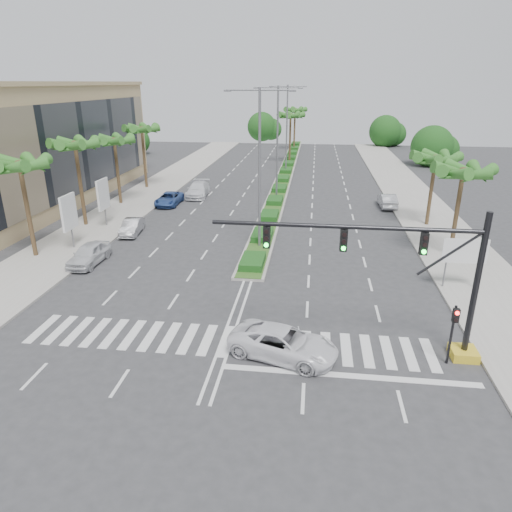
{
  "coord_description": "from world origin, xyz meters",
  "views": [
    {
      "loc": [
        4.02,
        -19.76,
        12.33
      ],
      "look_at": [
        0.94,
        4.45,
        3.0
      ],
      "focal_mm": 32.0,
      "sensor_mm": 36.0,
      "label": 1
    }
  ],
  "objects": [
    {
      "name": "palm_right_near",
      "position": [
        14.5,
        14.0,
        6.2
      ],
      "size": [
        4.57,
        4.68,
        7.05
      ],
      "color": "brown",
      "rests_on": "ground"
    },
    {
      "name": "streetlight_mid",
      "position": [
        0.0,
        30.0,
        6.81
      ],
      "size": [
        5.1,
        0.25,
        12.0
      ],
      "color": "slate",
      "rests_on": "ground"
    },
    {
      "name": "footpath_left",
      "position": [
        -15.2,
        20.0,
        0.07
      ],
      "size": [
        6.0,
        120.0,
        0.15
      ],
      "primitive_type": "cube",
      "color": "gray",
      "rests_on": "ground"
    },
    {
      "name": "car_crossing",
      "position": [
        2.95,
        -0.99,
        0.72
      ],
      "size": [
        5.68,
        3.82,
        1.45
      ],
      "primitive_type": "imported",
      "rotation": [
        0.0,
        0.0,
        1.27
      ],
      "color": "white",
      "rests_on": "ground"
    },
    {
      "name": "palm_right_far",
      "position": [
        14.5,
        22.0,
        5.91
      ],
      "size": [
        4.57,
        4.68,
        6.75
      ],
      "color": "brown",
      "rests_on": "ground"
    },
    {
      "name": "car_parked_a",
      "position": [
        -11.8,
        9.17,
        0.75
      ],
      "size": [
        1.86,
        4.41,
        1.49
      ],
      "primitive_type": "imported",
      "rotation": [
        0.0,
        0.0,
        -0.02
      ],
      "color": "silver",
      "rests_on": "ground"
    },
    {
      "name": "palm_median_b",
      "position": [
        0.0,
        70.0,
        7.17
      ],
      "size": [
        4.57,
        4.68,
        8.05
      ],
      "color": "brown",
      "rests_on": "ground"
    },
    {
      "name": "car_right",
      "position": [
        11.8,
        28.28,
        0.73
      ],
      "size": [
        1.64,
        4.44,
        1.45
      ],
      "primitive_type": "imported",
      "rotation": [
        0.0,
        0.0,
        3.17
      ],
      "color": "#B7B8BC",
      "rests_on": "ground"
    },
    {
      "name": "ground",
      "position": [
        0.0,
        0.0,
        0.0
      ],
      "size": [
        160.0,
        160.0,
        0.0
      ],
      "primitive_type": "plane",
      "color": "#333335",
      "rests_on": "ground"
    },
    {
      "name": "streetlight_near",
      "position": [
        0.0,
        14.0,
        6.81
      ],
      "size": [
        5.1,
        0.25,
        12.0
      ],
      "color": "slate",
      "rests_on": "ground"
    },
    {
      "name": "palm_median_a",
      "position": [
        0.0,
        55.0,
        7.17
      ],
      "size": [
        4.57,
        4.68,
        8.05
      ],
      "color": "brown",
      "rests_on": "ground"
    },
    {
      "name": "car_parked_b",
      "position": [
        -11.36,
        16.23,
        0.65
      ],
      "size": [
        1.8,
        4.07,
        1.3
      ],
      "primitive_type": "imported",
      "rotation": [
        0.0,
        0.0,
        0.11
      ],
      "color": "#A6A6AB",
      "rests_on": "ground"
    },
    {
      "name": "building",
      "position": [
        -26.0,
        26.0,
        6.0
      ],
      "size": [
        12.0,
        36.0,
        12.0
      ],
      "primitive_type": "cube",
      "color": "tan",
      "rests_on": "ground"
    },
    {
      "name": "pedestrian_signal",
      "position": [
        10.6,
        -0.68,
        2.04
      ],
      "size": [
        0.28,
        0.36,
        3.0
      ],
      "color": "black",
      "rests_on": "ground"
    },
    {
      "name": "palm_left_near",
      "position": [
        -16.5,
        10.0,
        6.69
      ],
      "size": [
        4.57,
        4.68,
        7.55
      ],
      "color": "brown",
      "rests_on": "ground"
    },
    {
      "name": "median",
      "position": [
        0.0,
        45.0,
        0.1
      ],
      "size": [
        2.2,
        75.0,
        0.2
      ],
      "primitive_type": "cube",
      "color": "gray",
      "rests_on": "ground"
    },
    {
      "name": "footpath_right",
      "position": [
        15.2,
        20.0,
        0.07
      ],
      "size": [
        6.0,
        120.0,
        0.15
      ],
      "primitive_type": "cube",
      "color": "gray",
      "rests_on": "ground"
    },
    {
      "name": "car_parked_c",
      "position": [
        -11.21,
        26.34,
        0.66
      ],
      "size": [
        2.19,
        4.74,
        1.32
      ],
      "primitive_type": "imported",
      "rotation": [
        0.0,
        0.0,
        -0.0
      ],
      "color": "#2F4D90",
      "rests_on": "ground"
    },
    {
      "name": "palm_left_mid",
      "position": [
        -16.5,
        18.0,
        7.08
      ],
      "size": [
        4.57,
        4.68,
        7.95
      ],
      "color": "brown",
      "rests_on": "ground"
    },
    {
      "name": "streetlight_far",
      "position": [
        0.0,
        46.0,
        6.81
      ],
      "size": [
        5.1,
        0.25,
        12.0
      ],
      "color": "slate",
      "rests_on": "ground"
    },
    {
      "name": "billboard_far",
      "position": [
        -14.5,
        18.0,
        2.96
      ],
      "size": [
        0.18,
        2.1,
        4.35
      ],
      "color": "slate",
      "rests_on": "ground"
    },
    {
      "name": "palm_left_far",
      "position": [
        -16.5,
        26.0,
        6.5
      ],
      "size": [
        4.57,
        4.68,
        7.35
      ],
      "color": "brown",
      "rests_on": "ground"
    },
    {
      "name": "median_grass",
      "position": [
        0.0,
        45.0,
        0.22
      ],
      "size": [
        1.8,
        75.0,
        0.04
      ],
      "primitive_type": "cube",
      "color": "#37571E",
      "rests_on": "median"
    },
    {
      "name": "signal_gantry",
      "position": [
        9.27,
        -0.0,
        3.46
      ],
      "size": [
        12.6,
        1.2,
        7.2
      ],
      "color": "gold",
      "rests_on": "ground"
    },
    {
      "name": "palm_left_end",
      "position": [
        -16.5,
        34.0,
        6.88
      ],
      "size": [
        4.57,
        4.68,
        7.75
      ],
      "color": "brown",
      "rests_on": "ground"
    },
    {
      "name": "car_parked_d",
      "position": [
        -9.08,
        30.53,
        0.79
      ],
      "size": [
        2.56,
        5.6,
        1.59
      ],
      "primitive_type": "imported",
      "rotation": [
        0.0,
        0.0,
        0.06
      ],
      "color": "silver",
      "rests_on": "ground"
    },
    {
      "name": "direction_sign",
      "position": [
        13.5,
        7.99,
        2.45
      ],
      "size": [
        2.7,
        0.11,
        3.4
      ],
      "color": "slate",
      "rests_on": "ground"
    },
    {
      "name": "billboard_near",
      "position": [
        -14.5,
        12.0,
        2.96
      ],
      "size": [
        0.18,
        2.1,
        4.35
      ],
      "color": "slate",
      "rests_on": "ground"
    }
  ]
}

